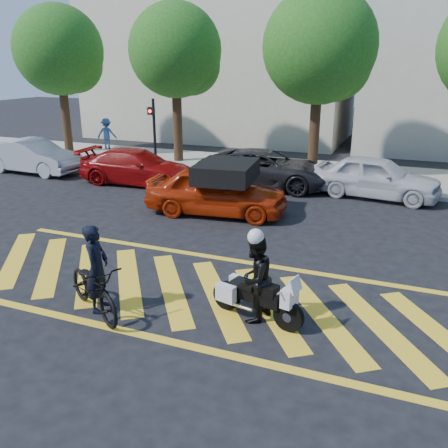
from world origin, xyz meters
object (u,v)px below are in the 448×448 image
at_px(parked_far_left, 33,156).
at_px(red_convertible, 217,191).
at_px(police_motorcycle, 255,297).
at_px(officer_bike, 97,268).
at_px(parked_left, 137,167).
at_px(parked_mid_left, 265,169).
at_px(parked_mid_right, 376,177).
at_px(bicycle, 94,288).
at_px(officer_moto, 255,279).

bearing_deg(parked_far_left, red_convertible, -102.22).
bearing_deg(police_motorcycle, parked_far_left, 161.20).
height_order(officer_bike, police_motorcycle, officer_bike).
bearing_deg(parked_left, parked_mid_left, -78.27).
relative_size(parked_left, parked_mid_right, 1.07).
bearing_deg(police_motorcycle, parked_mid_left, 120.04).
distance_m(parked_far_left, parked_mid_right, 14.45).
xyz_separation_m(officer_bike, bicycle, (0.01, -0.16, -0.35)).
distance_m(officer_bike, parked_left, 10.31).
height_order(officer_moto, red_convertible, officer_moto).
height_order(police_motorcycle, parked_mid_right, parked_mid_right).
xyz_separation_m(officer_moto, parked_mid_left, (-2.80, 9.80, -0.13)).
relative_size(red_convertible, parked_left, 0.95).
height_order(bicycle, police_motorcycle, bicycle).
relative_size(red_convertible, parked_mid_left, 0.87).
height_order(officer_moto, parked_far_left, officer_moto).
height_order(bicycle, parked_mid_right, parked_mid_right).
distance_m(bicycle, parked_mid_left, 10.73).
xyz_separation_m(bicycle, parked_mid_right, (4.36, 10.73, 0.21)).
distance_m(bicycle, officer_moto, 3.13).
distance_m(bicycle, parked_left, 10.46).
bearing_deg(bicycle, officer_moto, -41.58).
bearing_deg(parked_far_left, parked_left, -87.73).
bearing_deg(police_motorcycle, red_convertible, 132.81).
relative_size(officer_moto, parked_left, 0.36).
bearing_deg(parked_left, bicycle, -157.35).
bearing_deg(parked_left, police_motorcycle, -141.63).
bearing_deg(officer_bike, red_convertible, -13.72).
xyz_separation_m(officer_bike, parked_mid_left, (0.18, 10.57, -0.16)).
height_order(officer_bike, bicycle, officer_bike).
distance_m(red_convertible, parked_mid_left, 3.95).
bearing_deg(parked_far_left, officer_bike, -130.19).
bearing_deg(parked_mid_left, red_convertible, 171.08).
xyz_separation_m(police_motorcycle, parked_far_left, (-13.01, 8.39, 0.26)).
bearing_deg(police_motorcycle, bicycle, -148.56).
distance_m(parked_far_left, parked_left, 5.30).
bearing_deg(parked_left, officer_moto, -141.70).
height_order(officer_moto, parked_left, officer_moto).
height_order(parked_left, parked_mid_left, parked_mid_left).
bearing_deg(parked_left, officer_bike, -156.98).
bearing_deg(bicycle, parked_mid_left, 30.11).
height_order(police_motorcycle, officer_moto, officer_moto).
relative_size(officer_bike, parked_left, 0.37).
bearing_deg(officer_bike, parked_far_left, 31.86).
bearing_deg(officer_moto, parked_mid_right, -174.03).
height_order(officer_bike, parked_far_left, officer_bike).
xyz_separation_m(officer_bike, parked_far_left, (-10.02, 9.17, -0.15)).
distance_m(parked_mid_left, parked_mid_right, 4.18).
bearing_deg(red_convertible, parked_mid_right, -55.90).
relative_size(officer_bike, police_motorcycle, 0.91).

